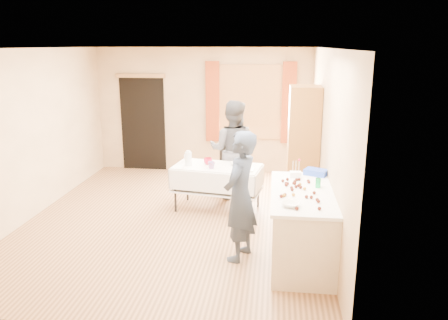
# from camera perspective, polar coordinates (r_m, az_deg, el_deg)

# --- Properties ---
(floor) EXTENTS (4.50, 5.50, 0.02)m
(floor) POSITION_cam_1_polar(r_m,az_deg,el_deg) (6.96, -6.42, -7.71)
(floor) COLOR #9E7047
(floor) RESTS_ON ground
(ceiling) EXTENTS (4.50, 5.50, 0.02)m
(ceiling) POSITION_cam_1_polar(r_m,az_deg,el_deg) (6.43, -7.11, 14.39)
(ceiling) COLOR white
(ceiling) RESTS_ON floor
(wall_back) EXTENTS (4.50, 0.02, 2.60)m
(wall_back) POSITION_cam_1_polar(r_m,az_deg,el_deg) (9.24, -2.78, 6.44)
(wall_back) COLOR tan
(wall_back) RESTS_ON floor
(wall_front) EXTENTS (4.50, 0.02, 2.60)m
(wall_front) POSITION_cam_1_polar(r_m,az_deg,el_deg) (4.04, -15.83, -5.28)
(wall_front) COLOR tan
(wall_front) RESTS_ON floor
(wall_left) EXTENTS (0.02, 5.50, 2.60)m
(wall_left) POSITION_cam_1_polar(r_m,az_deg,el_deg) (7.43, -23.99, 3.09)
(wall_left) COLOR tan
(wall_left) RESTS_ON floor
(wall_right) EXTENTS (0.02, 5.50, 2.60)m
(wall_right) POSITION_cam_1_polar(r_m,az_deg,el_deg) (6.44, 13.24, 2.35)
(wall_right) COLOR tan
(wall_right) RESTS_ON floor
(window_frame) EXTENTS (1.32, 0.06, 1.52)m
(window_frame) POSITION_cam_1_polar(r_m,az_deg,el_deg) (9.06, 3.47, 7.54)
(window_frame) COLOR olive
(window_frame) RESTS_ON wall_back
(window_pane) EXTENTS (1.20, 0.02, 1.40)m
(window_pane) POSITION_cam_1_polar(r_m,az_deg,el_deg) (9.04, 3.46, 7.53)
(window_pane) COLOR white
(window_pane) RESTS_ON wall_back
(curtain_left) EXTENTS (0.28, 0.06, 1.65)m
(curtain_left) POSITION_cam_1_polar(r_m,az_deg,el_deg) (9.09, -1.51, 7.59)
(curtain_left) COLOR maroon
(curtain_left) RESTS_ON wall_back
(curtain_right) EXTENTS (0.28, 0.06, 1.65)m
(curtain_right) POSITION_cam_1_polar(r_m,az_deg,el_deg) (9.00, 8.45, 7.36)
(curtain_right) COLOR maroon
(curtain_right) RESTS_ON wall_back
(doorway) EXTENTS (0.95, 0.04, 2.00)m
(doorway) POSITION_cam_1_polar(r_m,az_deg,el_deg) (9.56, -10.52, 4.67)
(doorway) COLOR black
(doorway) RESTS_ON floor
(door_lintel) EXTENTS (1.05, 0.06, 0.08)m
(door_lintel) POSITION_cam_1_polar(r_m,az_deg,el_deg) (9.40, -10.87, 10.76)
(door_lintel) COLOR olive
(door_lintel) RESTS_ON wall_back
(cabinet) EXTENTS (0.50, 0.60, 2.01)m
(cabinet) POSITION_cam_1_polar(r_m,az_deg,el_deg) (7.34, 10.29, 1.65)
(cabinet) COLOR brown
(cabinet) RESTS_ON floor
(counter) EXTENTS (0.79, 1.66, 0.91)m
(counter) POSITION_cam_1_polar(r_m,az_deg,el_deg) (5.61, 10.13, -8.45)
(counter) COLOR beige
(counter) RESTS_ON floor
(party_table) EXTENTS (1.51, 0.94, 0.75)m
(party_table) POSITION_cam_1_polar(r_m,az_deg,el_deg) (7.15, -0.88, -3.10)
(party_table) COLOR black
(party_table) RESTS_ON floor
(chair) EXTENTS (0.46, 0.46, 0.97)m
(chair) POSITION_cam_1_polar(r_m,az_deg,el_deg) (8.21, 0.86, -1.85)
(chair) COLOR black
(chair) RESTS_ON floor
(girl) EXTENTS (0.85, 0.77, 1.66)m
(girl) POSITION_cam_1_polar(r_m,az_deg,el_deg) (5.42, 2.12, -4.79)
(girl) COLOR #212A3C
(girl) RESTS_ON floor
(woman) EXTENTS (0.98, 0.84, 1.73)m
(woman) POSITION_cam_1_polar(r_m,az_deg,el_deg) (7.62, 1.14, 1.32)
(woman) COLOR black
(woman) RESTS_ON floor
(soda_can) EXTENTS (0.08, 0.08, 0.12)m
(soda_can) POSITION_cam_1_polar(r_m,az_deg,el_deg) (5.60, 12.19, -2.94)
(soda_can) COLOR #11A048
(soda_can) RESTS_ON counter
(mixing_bowl) EXTENTS (0.33, 0.33, 0.05)m
(mixing_bowl) POSITION_cam_1_polar(r_m,az_deg,el_deg) (4.92, 8.69, -5.74)
(mixing_bowl) COLOR white
(mixing_bowl) RESTS_ON counter
(foam_block) EXTENTS (0.16, 0.11, 0.08)m
(foam_block) POSITION_cam_1_polar(r_m,az_deg,el_deg) (5.97, 9.33, -1.90)
(foam_block) COLOR white
(foam_block) RESTS_ON counter
(blue_basket) EXTENTS (0.36, 0.31, 0.08)m
(blue_basket) POSITION_cam_1_polar(r_m,az_deg,el_deg) (6.14, 11.93, -1.56)
(blue_basket) COLOR blue
(blue_basket) RESTS_ON counter
(pitcher) EXTENTS (0.14, 0.14, 0.22)m
(pitcher) POSITION_cam_1_polar(r_m,az_deg,el_deg) (7.07, -4.68, 0.15)
(pitcher) COLOR silver
(pitcher) RESTS_ON party_table
(cup_red) EXTENTS (0.15, 0.15, 0.11)m
(cup_red) POSITION_cam_1_polar(r_m,az_deg,el_deg) (7.13, -2.10, -0.16)
(cup_red) COLOR #B10D27
(cup_red) RESTS_ON party_table
(cup_rainbow) EXTENTS (0.21, 0.21, 0.11)m
(cup_rainbow) POSITION_cam_1_polar(r_m,az_deg,el_deg) (6.89, -1.66, -0.67)
(cup_rainbow) COLOR red
(cup_rainbow) RESTS_ON party_table
(small_bowl) EXTENTS (0.20, 0.20, 0.06)m
(small_bowl) POSITION_cam_1_polar(r_m,az_deg,el_deg) (7.07, 1.57, -0.50)
(small_bowl) COLOR white
(small_bowl) RESTS_ON party_table
(pastry_tray) EXTENTS (0.29, 0.21, 0.02)m
(pastry_tray) POSITION_cam_1_polar(r_m,az_deg,el_deg) (6.81, 2.71, -1.27)
(pastry_tray) COLOR white
(pastry_tray) RESTS_ON party_table
(bottle) EXTENTS (0.12, 0.12, 0.16)m
(bottle) POSITION_cam_1_polar(r_m,az_deg,el_deg) (7.40, -4.86, 0.55)
(bottle) COLOR white
(bottle) RESTS_ON party_table
(cake_balls) EXTENTS (0.51, 1.12, 0.04)m
(cake_balls) POSITION_cam_1_polar(r_m,az_deg,el_deg) (5.46, 9.70, -3.71)
(cake_balls) COLOR #3F2314
(cake_balls) RESTS_ON counter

